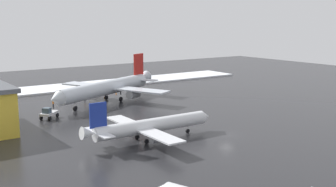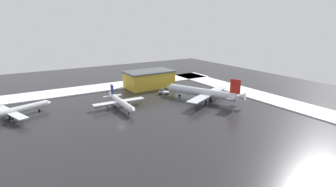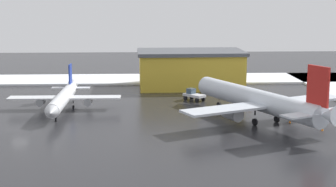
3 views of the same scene
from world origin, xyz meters
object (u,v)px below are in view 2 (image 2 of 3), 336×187
airplane_parked_portside (204,93)px  airplane_parked_starboard (121,102)px  airplane_foreground_jet (15,111)px  ground_crew_near_tug (206,95)px  pushback_tug (164,92)px  traffic_cone_mid_line (230,101)px  ground_crew_mid_apron (188,91)px  cargo_hangar (149,79)px  traffic_cone_near_nose (215,99)px

airplane_parked_portside → airplane_parked_starboard: size_ratio=1.38×
airplane_foreground_jet → ground_crew_near_tug: 77.47m
pushback_tug → traffic_cone_mid_line: (-18.40, 25.54, -1.01)m
ground_crew_mid_apron → airplane_parked_portside: bearing=159.5°
traffic_cone_mid_line → airplane_parked_portside: bearing=-37.9°
cargo_hangar → ground_crew_near_tug: bearing=112.3°
airplane_foreground_jet → traffic_cone_mid_line: bearing=-38.0°
airplane_parked_starboard → airplane_parked_portside: bearing=75.2°
cargo_hangar → traffic_cone_near_nose: (-13.86, 36.34, -4.17)m
airplane_parked_starboard → traffic_cone_near_nose: airplane_parked_starboard is taller
airplane_parked_portside → airplane_foreground_jet: size_ratio=1.39×
traffic_cone_near_nose → cargo_hangar: bearing=-69.1°
airplane_parked_starboard → traffic_cone_near_nose: 41.63m
pushback_tug → cargo_hangar: 16.58m
traffic_cone_near_nose → traffic_cone_mid_line: size_ratio=1.00×
cargo_hangar → airplane_parked_portside: bearing=102.7°
airplane_parked_portside → traffic_cone_mid_line: size_ratio=64.59×
pushback_tug → airplane_parked_portside: bearing=164.6°
ground_crew_mid_apron → traffic_cone_mid_line: size_ratio=3.11×
airplane_parked_starboard → cargo_hangar: 36.44m
airplane_parked_portside → airplane_parked_starboard: 36.10m
airplane_parked_starboard → airplane_foreground_jet: size_ratio=1.01×
airplane_foreground_jet → ground_crew_near_tug: size_ratio=14.97×
pushback_tug → traffic_cone_near_nose: 24.89m
airplane_parked_portside → cargo_hangar: bearing=-11.4°
airplane_foreground_jet → traffic_cone_near_nose: bearing=-35.1°
airplane_parked_portside → cargo_hangar: 35.83m
ground_crew_mid_apron → traffic_cone_mid_line: ground_crew_mid_apron is taller
airplane_foreground_jet → cargo_hangar: bearing=-6.0°
cargo_hangar → traffic_cone_mid_line: bearing=111.6°
airplane_parked_portside → airplane_foreground_jet: (71.25, -19.37, -1.12)m
cargo_hangar → pushback_tug: bearing=85.9°
airplane_parked_portside → traffic_cone_mid_line: (-9.00, 7.01, -3.44)m
traffic_cone_near_nose → traffic_cone_mid_line: 6.62m
airplane_foreground_jet → pushback_tug: (-61.85, 0.84, -1.31)m
airplane_foreground_jet → ground_crew_mid_apron: airplane_foreground_jet is taller
airplane_parked_portside → airplane_parked_starboard: (34.80, -9.52, -1.18)m
airplane_parked_portside → ground_crew_near_tug: size_ratio=20.77×
traffic_cone_mid_line → pushback_tug: bearing=-54.2°
pushback_tug → ground_crew_near_tug: (-14.11, 14.31, -0.31)m
airplane_foreground_jet → ground_crew_mid_apron: size_ratio=14.97×
ground_crew_near_tug → airplane_parked_starboard: bearing=-19.7°
ground_crew_mid_apron → airplane_foreground_jet: bearing=71.3°
airplane_parked_portside → ground_crew_mid_apron: 14.03m
ground_crew_near_tug → ground_crew_mid_apron: (3.21, -9.46, 0.00)m
airplane_parked_starboard → airplane_foreground_jet: bearing=-104.6°
airplane_parked_starboard → ground_crew_mid_apron: airplane_parked_starboard is taller
airplane_parked_starboard → airplane_foreground_jet: 37.75m
ground_crew_mid_apron → cargo_hangar: cargo_hangar is taller
airplane_parked_portside → pushback_tug: 20.92m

